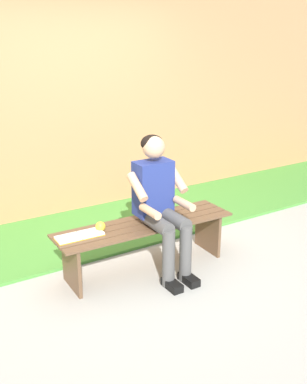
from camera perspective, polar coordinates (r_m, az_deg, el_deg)
name	(u,v)px	position (r m, az deg, el deg)	size (l,w,h in m)	color
ground_plane	(91,372)	(3.29, -7.84, -21.41)	(10.00, 7.00, 0.04)	#9E9E99
grass_strip	(99,229)	(5.20, -6.81, -4.55)	(9.00, 1.31, 0.03)	#478C38
brick_wall	(22,87)	(5.34, -16.10, 12.47)	(9.50, 0.24, 3.07)	#B27A51
bench_near	(145,234)	(4.23, -1.07, -5.30)	(1.70, 0.47, 0.46)	brown
person_seated	(160,200)	(4.07, 0.85, -1.04)	(0.50, 0.69, 1.26)	navy
apple	(100,227)	(4.04, -6.64, -4.30)	(0.09, 0.09, 0.09)	gold
book_open	(80,236)	(3.97, -9.21, -5.44)	(0.42, 0.17, 0.02)	white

